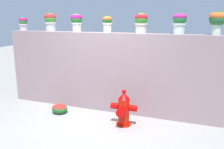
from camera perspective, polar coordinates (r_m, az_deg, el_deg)
The scene contains 11 objects.
ground_plane at distance 5.13m, azimuth -4.92°, elevation -12.04°, with size 24.00×24.00×0.00m, color gray.
stone_wall at distance 5.64m, azimuth -1.10°, elevation 0.51°, with size 5.22×0.29×1.87m, color gray.
potted_plant_0 at distance 6.71m, azimuth -20.54°, elevation 11.55°, with size 0.24×0.24×0.35m.
potted_plant_1 at distance 6.23m, azimuth -14.63°, elevation 12.50°, with size 0.29×0.29×0.45m.
potted_plant_2 at distance 5.82m, azimuth -8.52°, elevation 12.67°, with size 0.28×0.28×0.43m.
potted_plant_3 at distance 5.50m, azimuth -1.11°, elevation 12.39°, with size 0.21×0.21×0.38m.
potted_plant_4 at distance 5.28m, azimuth 7.03°, elevation 12.61°, with size 0.29×0.29×0.44m.
potted_plant_5 at distance 5.12m, azimuth 15.97°, elevation 12.27°, with size 0.28×0.28×0.44m.
potted_plant_6 at distance 5.16m, azimuth 24.02°, elevation 12.03°, with size 0.32×0.32×0.47m.
fire_hydrant at distance 4.99m, azimuth 2.79°, elevation -8.41°, with size 0.56×0.45×0.76m.
flower_bush_left at distance 5.80m, azimuth -12.52°, elevation -7.95°, with size 0.37×0.34×0.22m.
Camera 1 is at (1.97, -4.18, 2.22)m, focal length 37.98 mm.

